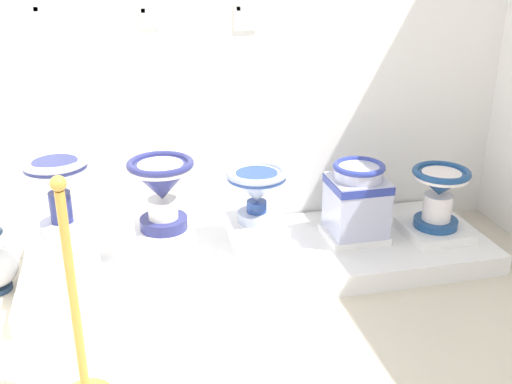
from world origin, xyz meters
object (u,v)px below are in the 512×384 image
info_placard_third (246,17)px  stanchion_post_near_left (78,334)px  plinth_block_pale_glazed (354,234)px  plinth_block_slender_white (67,253)px  antique_toilet_slender_white (57,180)px  antique_toilet_squat_floral (440,189)px  antique_toilet_pale_glazed (357,196)px  plinth_block_squat_floral (434,230)px  antique_toilet_broad_patterned (161,185)px  info_placard_first (42,17)px  plinth_block_broad_patterned (165,242)px  info_placard_second (149,17)px  antique_toilet_rightmost (257,187)px  plinth_block_rightmost (257,232)px

info_placard_third → stanchion_post_near_left: info_placard_third is taller
plinth_block_pale_glazed → stanchion_post_near_left: stanchion_post_near_left is taller
plinth_block_slender_white → antique_toilet_slender_white: antique_toilet_slender_white is taller
info_placard_third → antique_toilet_squat_floral: bearing=-25.5°
antique_toilet_pale_glazed → plinth_block_squat_floral: bearing=-8.4°
antique_toilet_broad_patterned → stanchion_post_near_left: 1.13m
antique_toilet_pale_glazed → info_placard_first: bearing=165.5°
plinth_block_broad_patterned → antique_toilet_squat_floral: (1.69, -0.12, 0.22)m
antique_toilet_pale_glazed → info_placard_third: info_placard_third is taller
plinth_block_squat_floral → stanchion_post_near_left: bearing=-157.3°
plinth_block_broad_patterned → antique_toilet_broad_patterned: 0.36m
plinth_block_slender_white → plinth_block_broad_patterned: size_ratio=1.11×
plinth_block_pale_glazed → antique_toilet_pale_glazed: antique_toilet_pale_glazed is taller
info_placard_first → stanchion_post_near_left: (0.11, -1.42, -1.13)m
antique_toilet_squat_floral → info_placard_third: 1.58m
stanchion_post_near_left → antique_toilet_slender_white: bearing=96.0°
plinth_block_slender_white → info_placard_third: size_ratio=2.39×
plinth_block_pale_glazed → stanchion_post_near_left: size_ratio=0.36×
info_placard_second → stanchion_post_near_left: info_placard_second is taller
plinth_block_squat_floral → antique_toilet_rightmost: bearing=172.6°
plinth_block_rightmost → antique_toilet_squat_floral: antique_toilet_squat_floral is taller
plinth_block_rightmost → antique_toilet_pale_glazed: (0.62, -0.07, 0.21)m
plinth_block_rightmost → stanchion_post_near_left: (-1.02, -1.04, 0.14)m
antique_toilet_slender_white → plinth_block_rightmost: bearing=6.6°
antique_toilet_rightmost → plinth_block_squat_floral: antique_toilet_rightmost is taller
plinth_block_squat_floral → antique_toilet_squat_floral: bearing=-153.4°
plinth_block_squat_floral → info_placard_second: size_ratio=3.31×
antique_toilet_slender_white → stanchion_post_near_left: bearing=-84.0°
stanchion_post_near_left → antique_toilet_broad_patterned: bearing=65.9°
antique_toilet_broad_patterned → plinth_block_rightmost: (0.56, 0.03, -0.38)m
antique_toilet_broad_patterned → antique_toilet_pale_glazed: size_ratio=0.93×
antique_toilet_rightmost → plinth_block_squat_floral: 1.19m
antique_toilet_squat_floral → antique_toilet_pale_glazed: bearing=171.6°
info_placard_third → stanchion_post_near_left: 2.08m
plinth_block_pale_glazed → stanchion_post_near_left: bearing=-149.2°
antique_toilet_pale_glazed → antique_toilet_squat_floral: bearing=-8.4°
antique_toilet_broad_patterned → info_placard_third: info_placard_third is taller
antique_toilet_rightmost → plinth_block_pale_glazed: antique_toilet_rightmost is taller
antique_toilet_broad_patterned → antique_toilet_pale_glazed: bearing=-2.0°
plinth_block_pale_glazed → plinth_block_slender_white: bearing=-178.1°
antique_toilet_pale_glazed → plinth_block_pale_glazed: bearing=0.0°
antique_toilet_rightmost → antique_toilet_squat_floral: bearing=-7.4°
antique_toilet_slender_white → antique_toilet_squat_floral: antique_toilet_slender_white is taller
plinth_block_broad_patterned → antique_toilet_squat_floral: bearing=-4.0°
antique_toilet_pale_glazed → info_placard_second: 1.63m
antique_toilet_broad_patterned → info_placard_second: 0.97m
antique_toilet_broad_patterned → antique_toilet_pale_glazed: (1.18, -0.04, -0.17)m
plinth_block_pale_glazed → antique_toilet_squat_floral: size_ratio=0.97×
antique_toilet_slender_white → info_placard_second: info_placard_second is taller
plinth_block_slender_white → info_placard_second: 1.42m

